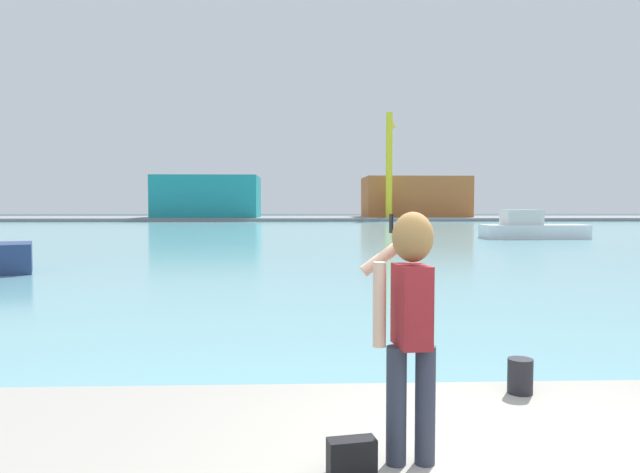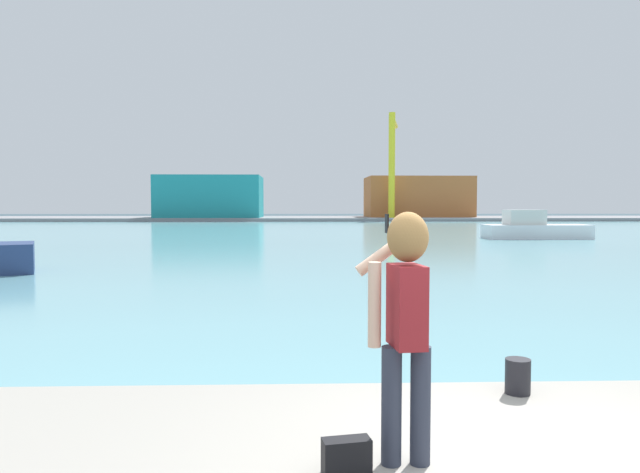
% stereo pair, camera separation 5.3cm
% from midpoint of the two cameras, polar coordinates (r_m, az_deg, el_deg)
% --- Properties ---
extents(ground_plane, '(220.00, 220.00, 0.00)m').
position_cam_midpoint_polar(ground_plane, '(53.82, -0.36, 0.49)').
color(ground_plane, '#334751').
extents(harbor_water, '(140.00, 100.00, 0.02)m').
position_cam_midpoint_polar(harbor_water, '(55.82, -0.42, 0.60)').
color(harbor_water, '#6BA8B2').
rests_on(harbor_water, ground_plane).
extents(far_shore_dock, '(140.00, 20.00, 0.51)m').
position_cam_midpoint_polar(far_shore_dock, '(95.78, -1.05, 1.77)').
color(far_shore_dock, gray).
rests_on(far_shore_dock, ground_plane).
extents(person_photographer, '(0.53, 0.55, 1.74)m').
position_cam_midpoint_polar(person_photographer, '(4.05, 8.66, -7.18)').
color(person_photographer, '#2D3342').
rests_on(person_photographer, quay_promenade).
extents(handbag, '(0.34, 0.19, 0.24)m').
position_cam_midpoint_polar(handbag, '(4.14, 3.00, -20.66)').
color(handbag, black).
rests_on(handbag, quay_promenade).
extents(harbor_bollard, '(0.24, 0.24, 0.33)m').
position_cam_midpoint_polar(harbor_bollard, '(5.99, 18.99, -12.77)').
color(harbor_bollard, black).
rests_on(harbor_bollard, quay_promenade).
extents(boat_moored_2, '(7.39, 2.55, 2.07)m').
position_cam_midpoint_polar(boat_moored_2, '(44.70, 20.16, 0.74)').
color(boat_moored_2, white).
rests_on(boat_moored_2, harbor_water).
extents(warehouse_left, '(15.99, 11.14, 6.49)m').
position_cam_midpoint_polar(warehouse_left, '(94.22, -10.60, 3.83)').
color(warehouse_left, teal).
rests_on(warehouse_left, far_shore_dock).
extents(warehouse_right, '(16.82, 10.32, 6.57)m').
position_cam_midpoint_polar(warehouse_right, '(98.48, 9.51, 3.83)').
color(warehouse_right, '#B26633').
rests_on(warehouse_right, far_shore_dock).
extents(port_crane, '(3.06, 10.52, 16.04)m').
position_cam_midpoint_polar(port_crane, '(91.98, 7.09, 7.92)').
color(port_crane, yellow).
rests_on(port_crane, far_shore_dock).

